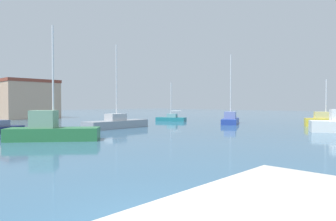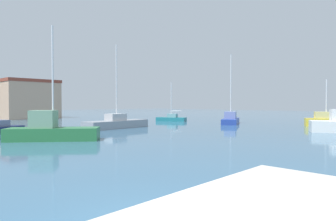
{
  "view_description": "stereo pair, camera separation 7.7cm",
  "coord_description": "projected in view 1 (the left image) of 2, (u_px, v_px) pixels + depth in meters",
  "views": [
    {
      "loc": [
        -4.1,
        -4.06,
        2.48
      ],
      "look_at": [
        17.58,
        16.69,
        1.76
      ],
      "focal_mm": 31.99,
      "sensor_mm": 36.0,
      "label": 1
    },
    {
      "loc": [
        -4.05,
        -4.12,
        2.48
      ],
      "look_at": [
        17.58,
        16.69,
        1.76
      ],
      "focal_mm": 31.99,
      "sensor_mm": 36.0,
      "label": 2
    }
  ],
  "objects": [
    {
      "name": "waterfront_apartments",
      "position": [
        28.0,
        99.0,
        49.46
      ],
      "size": [
        8.39,
        7.09,
        6.35
      ],
      "color": "tan",
      "rests_on": "ground"
    },
    {
      "name": "sailboat_yellow_center_channel",
      "position": [
        325.0,
        121.0,
        31.87
      ],
      "size": [
        2.95,
        4.22,
        5.03
      ],
      "color": "gold",
      "rests_on": "water"
    },
    {
      "name": "sailboat_blue_inner_mooring",
      "position": [
        230.0,
        119.0,
        36.23
      ],
      "size": [
        5.8,
        4.12,
        8.39
      ],
      "color": "#233D93",
      "rests_on": "water"
    },
    {
      "name": "sailboat_teal_mid_harbor",
      "position": [
        171.0,
        118.0,
        41.54
      ],
      "size": [
        3.03,
        4.32,
        5.36
      ],
      "color": "#1E707A",
      "rests_on": "water"
    },
    {
      "name": "sailboat_green_near_pier",
      "position": [
        51.0,
        130.0,
        19.9
      ],
      "size": [
        5.65,
        5.16,
        7.64
      ],
      "color": "#28703D",
      "rests_on": "water"
    },
    {
      "name": "sailboat_grey_outer_mooring",
      "position": [
        116.0,
        123.0,
        29.86
      ],
      "size": [
        7.16,
        2.48,
        8.32
      ],
      "color": "gray",
      "rests_on": "water"
    },
    {
      "name": "motorboat_red_distant_east",
      "position": [
        40.0,
        121.0,
        31.57
      ],
      "size": [
        4.29,
        6.31,
        1.69
      ],
      "color": "#B22823",
      "rests_on": "water"
    },
    {
      "name": "water",
      "position": [
        127.0,
        128.0,
        30.49
      ],
      "size": [
        160.0,
        160.0,
        0.0
      ],
      "primitive_type": "plane",
      "color": "#38607F",
      "rests_on": "ground"
    }
  ]
}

